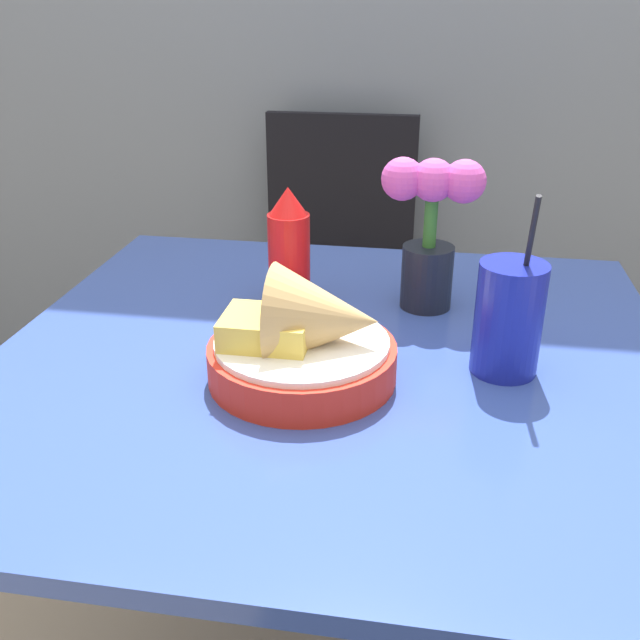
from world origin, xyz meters
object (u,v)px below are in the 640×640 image
object	(u,v)px
food_basket	(309,341)
flower_vase	(430,225)
chair_far_window	(336,264)
ketchup_bottle	(289,250)
drink_cup	(508,322)

from	to	relation	value
food_basket	flower_vase	distance (m)	0.30
chair_far_window	flower_vase	bearing A→B (deg)	-71.53
chair_far_window	flower_vase	xyz separation A→B (m)	(0.25, -0.74, 0.35)
chair_far_window	ketchup_bottle	xyz separation A→B (m)	(0.04, -0.77, 0.31)
ketchup_bottle	drink_cup	distance (m)	0.36
drink_cup	flower_vase	world-z (taller)	drink_cup
food_basket	ketchup_bottle	world-z (taller)	ketchup_bottle
food_basket	drink_cup	distance (m)	0.26
food_basket	ketchup_bottle	size ratio (longest dim) A/B	1.27
chair_far_window	drink_cup	xyz separation A→B (m)	(0.36, -0.94, 0.29)
drink_cup	flower_vase	bearing A→B (deg)	119.03
chair_far_window	ketchup_bottle	bearing A→B (deg)	-87.35
chair_far_window	flower_vase	size ratio (longest dim) A/B	3.93
ketchup_bottle	drink_cup	world-z (taller)	drink_cup
drink_cup	flower_vase	xyz separation A→B (m)	(-0.11, 0.19, 0.06)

